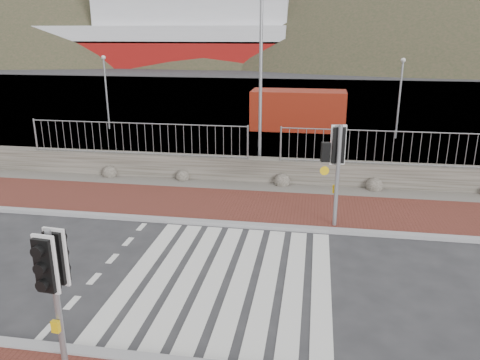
% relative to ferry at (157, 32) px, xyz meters
% --- Properties ---
extents(ground, '(220.00, 220.00, 0.00)m').
position_rel_ferry_xyz_m(ground, '(24.65, -67.90, -5.36)').
color(ground, '#28282B').
rests_on(ground, ground).
extents(sidewalk_far, '(40.00, 3.00, 0.08)m').
position_rel_ferry_xyz_m(sidewalk_far, '(24.65, -63.40, -5.32)').
color(sidewalk_far, maroon).
rests_on(sidewalk_far, ground).
extents(kerb_far, '(40.00, 0.25, 0.12)m').
position_rel_ferry_xyz_m(kerb_far, '(24.65, -64.90, -5.31)').
color(kerb_far, gray).
rests_on(kerb_far, ground).
extents(zebra_crossing, '(4.62, 5.60, 0.01)m').
position_rel_ferry_xyz_m(zebra_crossing, '(24.65, -67.90, -5.36)').
color(zebra_crossing, silver).
rests_on(zebra_crossing, ground).
extents(gravel_strip, '(40.00, 1.50, 0.06)m').
position_rel_ferry_xyz_m(gravel_strip, '(24.65, -61.40, -5.33)').
color(gravel_strip, '#59544C').
rests_on(gravel_strip, ground).
extents(stone_wall, '(40.00, 0.60, 0.90)m').
position_rel_ferry_xyz_m(stone_wall, '(24.65, -60.60, -4.91)').
color(stone_wall, '#454138').
rests_on(stone_wall, ground).
extents(railing, '(18.07, 0.07, 1.22)m').
position_rel_ferry_xyz_m(railing, '(24.65, -60.75, -3.54)').
color(railing, gray).
rests_on(railing, stone_wall).
extents(quay, '(120.00, 40.00, 0.50)m').
position_rel_ferry_xyz_m(quay, '(24.65, -40.00, -5.36)').
color(quay, '#4C4C4F').
rests_on(quay, ground).
extents(water, '(220.00, 50.00, 0.05)m').
position_rel_ferry_xyz_m(water, '(24.65, -5.00, -5.36)').
color(water, '#3F4C54').
rests_on(water, ground).
extents(ferry, '(50.00, 16.00, 20.00)m').
position_rel_ferry_xyz_m(ferry, '(0.00, 0.00, 0.00)').
color(ferry, maroon).
rests_on(ferry, ground).
extents(hills_backdrop, '(254.00, 90.00, 100.00)m').
position_rel_ferry_xyz_m(hills_backdrop, '(31.40, 20.00, -28.42)').
color(hills_backdrop, '#29321E').
rests_on(hills_backdrop, ground).
extents(traffic_signal_near, '(0.38, 0.25, 2.55)m').
position_rel_ferry_xyz_m(traffic_signal_near, '(22.60, -71.35, -3.52)').
color(traffic_signal_near, gray).
rests_on(traffic_signal_near, ground).
extents(traffic_signal_far, '(0.73, 0.36, 2.98)m').
position_rel_ferry_xyz_m(traffic_signal_far, '(27.08, -64.53, -3.19)').
color(traffic_signal_far, gray).
rests_on(traffic_signal_far, ground).
extents(streetlight, '(1.51, 0.31, 7.09)m').
position_rel_ferry_xyz_m(streetlight, '(24.50, -59.81, -1.37)').
color(streetlight, gray).
rests_on(streetlight, ground).
extents(shipping_container, '(5.31, 2.25, 2.21)m').
position_rel_ferry_xyz_m(shipping_container, '(25.43, -50.36, -4.26)').
color(shipping_container, maroon).
rests_on(shipping_container, ground).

